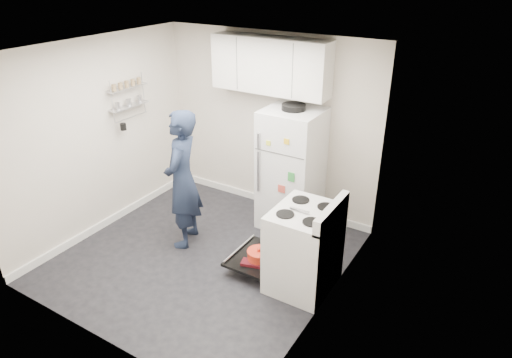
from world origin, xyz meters
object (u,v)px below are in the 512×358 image
Objects in this scene: electric_range at (303,249)px; open_oven_door at (258,256)px; refrigerator at (291,169)px; person at (182,180)px.

electric_range is 0.63m from open_oven_door.
refrigerator is (-0.72, 1.10, 0.36)m from electric_range.
refrigerator is 0.96× the size of person.
open_oven_door is 0.41× the size of person.
open_oven_door is 1.30m from refrigerator.
person reaches higher than electric_range.
refrigerator is at bearing 119.70° from person.
refrigerator is (-0.16, 1.12, 0.64)m from open_oven_door.
electric_range is at bearing 69.95° from person.
person is (-1.10, 0.04, 0.70)m from open_oven_door.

